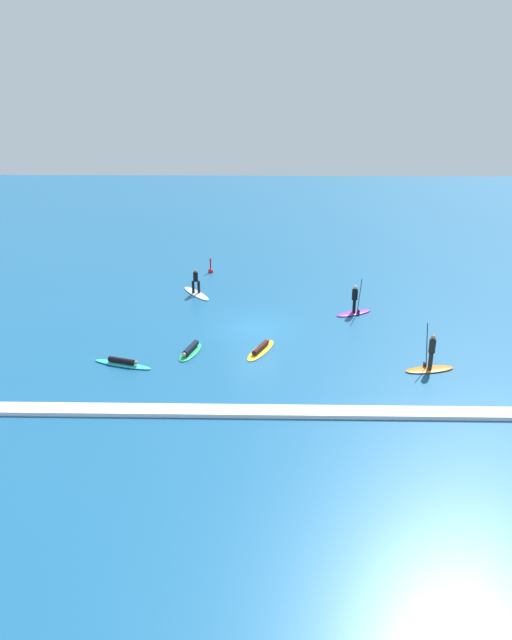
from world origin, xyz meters
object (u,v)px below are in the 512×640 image
Objects in this scene: surfer_on_green_board at (190,350)px; marker_buoy at (211,270)px; surfer_on_orange_board at (430,362)px; surfer_on_white_board at (196,289)px; surfer_on_purple_board at (354,306)px; surfer_on_teal_board at (123,363)px; surfer_on_yellow_board at (261,349)px.

marker_buoy reaches higher than surfer_on_green_board.
surfer_on_orange_board is 16.93m from surfer_on_white_board.
surfer_on_orange_board is (2.71, -7.67, -0.02)m from surfer_on_purple_board.
surfer_on_purple_board is at bearing 37.49° from surfer_on_white_board.
surfer_on_teal_board is at bearing -48.83° from surfer_on_green_board.
surfer_on_orange_board is (15.24, -0.26, 0.33)m from surfer_on_teal_board.
surfer_on_purple_board is 0.78× the size of surfer_on_teal_board.
surfer_on_white_board is (-12.77, 11.12, -0.09)m from surfer_on_orange_board.
surfer_on_teal_board is (-12.53, -7.41, -0.36)m from surfer_on_purple_board.
surfer_on_purple_board is at bearing -21.85° from surfer_on_yellow_board.
surfer_on_purple_board is 7.90m from surfer_on_yellow_board.
surfer_on_teal_board is 1.25× the size of surfer_on_green_board.
marker_buoy is at bearing -163.68° from surfer_on_green_board.
surfer_on_white_board is (-4.44, 8.99, 0.25)m from surfer_on_yellow_board.
surfer_on_orange_board reaches higher than surfer_on_teal_board.
surfer_on_orange_board reaches higher than marker_buoy.
surfer_on_purple_board is 0.80× the size of surfer_on_white_board.
surfer_on_white_board reaches higher than surfer_on_teal_board.
marker_buoy is (-3.91, 13.89, 0.07)m from surfer_on_yellow_board.
marker_buoy is (-12.24, 16.02, -0.27)m from surfer_on_orange_board.
surfer_on_purple_board reaches higher than surfer_on_yellow_board.
surfer_on_purple_board is 12.68m from marker_buoy.
surfer_on_white_board is at bearing 134.09° from surfer_on_purple_board.
surfer_on_white_board is (-10.06, 3.45, -0.12)m from surfer_on_purple_board.
surfer_on_purple_board reaches higher than surfer_on_white_board.
surfer_on_orange_board reaches higher than surfer_on_purple_board.
surfer_on_white_board is at bearing -53.47° from surfer_on_orange_board.
surfer_on_orange_board is 20.16m from marker_buoy.
marker_buoy is at bearing 39.31° from surfer_on_yellow_board.
surfer_on_teal_board is at bearing -100.78° from marker_buoy.
surfer_on_white_board is 4.93m from marker_buoy.
surfer_on_purple_board reaches higher than surfer_on_green_board.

